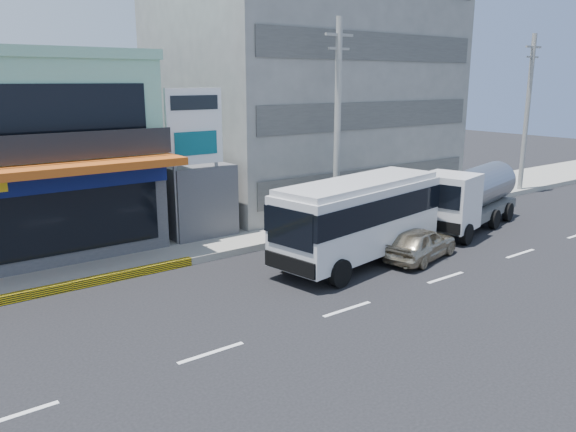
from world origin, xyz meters
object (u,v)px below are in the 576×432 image
(utility_pole_near, at_px, (337,126))
(sedan, at_px, (421,243))
(satellite_dish, at_px, (187,161))
(billboard, at_px, (195,135))
(concrete_building, at_px, (304,84))
(utility_pole_far, at_px, (527,114))
(tanker_truck, at_px, (468,196))
(minibus, at_px, (359,214))

(utility_pole_near, bearing_deg, sedan, -90.60)
(satellite_dish, height_order, billboard, billboard)
(concrete_building, bearing_deg, sedan, -107.40)
(satellite_dish, distance_m, sedan, 11.12)
(satellite_dish, bearing_deg, utility_pole_far, -9.29)
(utility_pole_near, relative_size, sedan, 2.48)
(satellite_dish, xyz_separation_m, utility_pole_far, (22.00, -3.60, 1.57))
(sedan, distance_m, tanker_truck, 6.13)
(utility_pole_near, height_order, tanker_truck, utility_pole_near)
(concrete_building, bearing_deg, satellite_dish, -158.20)
(satellite_dish, height_order, tanker_truck, satellite_dish)
(concrete_building, xyz_separation_m, utility_pole_near, (-4.00, -7.60, -1.85))
(billboard, bearing_deg, tanker_truck, -23.15)
(satellite_dish, height_order, utility_pole_near, utility_pole_near)
(sedan, bearing_deg, billboard, 29.01)
(utility_pole_near, xyz_separation_m, minibus, (-2.32, -4.03, -3.13))
(concrete_building, relative_size, tanker_truck, 1.99)
(billboard, xyz_separation_m, minibus, (4.18, -5.83, -2.91))
(minibus, relative_size, sedan, 2.08)
(concrete_building, distance_m, satellite_dish, 11.30)
(utility_pole_far, relative_size, sedan, 2.48)
(concrete_building, relative_size, utility_pole_far, 1.60)
(utility_pole_far, xyz_separation_m, minibus, (-18.32, -4.03, -3.13))
(minibus, relative_size, tanker_truck, 1.04)
(satellite_dish, relative_size, sedan, 0.37)
(sedan, bearing_deg, satellite_dish, 20.57)
(sedan, bearing_deg, minibus, 46.84)
(billboard, height_order, sedan, billboard)
(satellite_dish, relative_size, tanker_truck, 0.19)
(billboard, relative_size, tanker_truck, 0.86)
(concrete_building, height_order, billboard, concrete_building)
(tanker_truck, bearing_deg, sedan, -161.34)
(satellite_dish, relative_size, minibus, 0.18)
(utility_pole_near, xyz_separation_m, tanker_truck, (5.68, -3.41, -3.51))
(tanker_truck, bearing_deg, satellite_dish, 149.03)
(satellite_dish, bearing_deg, sedan, -56.39)
(minibus, bearing_deg, billboard, 125.62)
(utility_pole_near, xyz_separation_m, utility_pole_far, (16.00, 0.00, 0.00))
(satellite_dish, bearing_deg, concrete_building, 21.80)
(satellite_dish, distance_m, minibus, 8.61)
(concrete_building, height_order, satellite_dish, concrete_building)
(utility_pole_far, xyz_separation_m, sedan, (-16.06, -5.34, -4.46))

